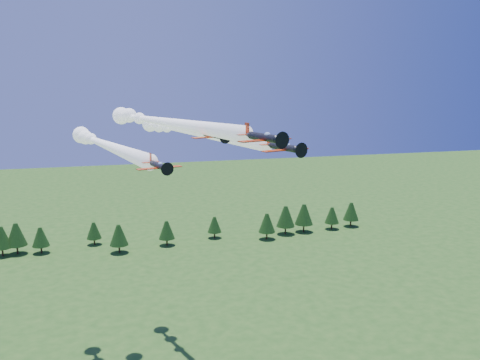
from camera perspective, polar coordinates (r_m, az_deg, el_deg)
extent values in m
cylinder|color=black|center=(72.59, 2.49, 4.58)|extent=(2.82, 5.88, 1.08)
cone|color=black|center=(69.87, 4.12, 4.33)|extent=(1.33, 1.26, 1.08)
cone|color=black|center=(69.36, 4.44, 4.27)|extent=(0.60, 0.61, 0.48)
cylinder|color=black|center=(69.21, 4.53, 4.26)|extent=(2.17, 0.74, 2.27)
cube|color=red|center=(72.28, 2.69, 4.28)|extent=(8.05, 3.85, 0.13)
cube|color=red|center=(75.71, 0.79, 4.89)|extent=(3.26, 1.84, 0.08)
cube|color=red|center=(75.72, 0.75, 5.55)|extent=(0.41, 1.01, 1.57)
ellipsoid|color=#8FADDE|center=(71.76, 2.94, 4.86)|extent=(1.14, 1.47, 0.67)
sphere|color=white|center=(109.72, -10.60, 6.50)|extent=(2.30, 2.30, 2.30)
sphere|color=white|center=(114.70, -11.64, 6.64)|extent=(3.00, 3.00, 3.00)
sphere|color=white|center=(119.71, -12.60, 6.77)|extent=(3.70, 3.70, 3.70)
cylinder|color=black|center=(78.12, -8.70, 1.54)|extent=(2.04, 4.93, 0.90)
cone|color=black|center=(75.51, -7.95, 1.25)|extent=(1.07, 1.00, 0.90)
cone|color=black|center=(75.01, -7.80, 1.19)|extent=(0.48, 0.49, 0.40)
cylinder|color=black|center=(74.87, -7.76, 1.17)|extent=(1.84, 0.49, 1.89)
cube|color=red|center=(77.84, -8.60, 1.30)|extent=(6.76, 2.78, 0.11)
cube|color=red|center=(81.09, -9.50, 1.89)|extent=(2.72, 1.37, 0.06)
cube|color=red|center=(81.06, -9.53, 2.40)|extent=(0.28, 0.85, 1.31)
ellipsoid|color=#8FADDE|center=(77.32, -8.50, 1.72)|extent=(0.89, 1.20, 0.56)
sphere|color=white|center=(114.65, -15.48, 4.19)|extent=(2.30, 2.30, 2.30)
sphere|color=white|center=(119.42, -16.05, 4.41)|extent=(3.00, 3.00, 3.00)
sphere|color=white|center=(124.20, -16.57, 4.61)|extent=(3.70, 3.70, 3.70)
cylinder|color=black|center=(84.75, 4.67, 3.51)|extent=(2.92, 6.17, 1.13)
cone|color=black|center=(81.97, 6.18, 3.24)|extent=(1.39, 1.31, 1.13)
cone|color=black|center=(81.44, 6.48, 3.18)|extent=(0.63, 0.64, 0.50)
cylinder|color=black|center=(81.29, 6.57, 3.17)|extent=(2.28, 0.76, 2.38)
cube|color=red|center=(84.44, 4.85, 3.23)|extent=(8.45, 3.98, 0.14)
cube|color=red|center=(87.94, 3.08, 3.83)|extent=(3.42, 1.91, 0.08)
cube|color=red|center=(87.93, 3.04, 4.43)|extent=(0.42, 1.06, 1.64)
ellipsoid|color=#8FADDE|center=(83.89, 5.09, 3.74)|extent=(1.19, 1.54, 0.71)
sphere|color=white|center=(121.14, -7.68, 5.62)|extent=(2.30, 2.30, 2.30)
sphere|color=white|center=(126.01, -8.73, 5.79)|extent=(3.00, 3.00, 3.00)
sphere|color=white|center=(130.93, -9.70, 5.94)|extent=(3.70, 3.70, 3.70)
cylinder|color=black|center=(85.76, -2.88, 4.87)|extent=(2.47, 5.58, 1.02)
cone|color=black|center=(82.95, -1.83, 4.67)|extent=(1.23, 1.16, 1.02)
cone|color=black|center=(82.41, -1.62, 4.64)|extent=(0.56, 0.56, 0.45)
cylinder|color=black|center=(82.26, -1.56, 4.62)|extent=(2.08, 0.62, 2.14)
cube|color=red|center=(85.43, -2.75, 4.62)|extent=(7.65, 3.36, 0.12)
cube|color=red|center=(88.95, -3.98, 5.10)|extent=(3.09, 1.63, 0.07)
cube|color=red|center=(88.97, -4.01, 5.63)|extent=(0.35, 0.96, 1.48)
ellipsoid|color=#8FADDE|center=(84.91, -2.59, 5.09)|extent=(1.04, 1.38, 0.64)
cylinder|color=#382314|center=(201.24, 2.87, -5.93)|extent=(0.60, 0.60, 2.74)
cone|color=black|center=(199.89, 2.88, -4.59)|extent=(6.27, 6.27, 7.06)
cylinder|color=#382314|center=(199.73, -22.65, -6.86)|extent=(0.60, 0.60, 3.03)
cone|color=black|center=(198.24, -22.77, -5.37)|extent=(6.94, 6.94, 7.80)
cylinder|color=#382314|center=(197.59, -20.42, -6.96)|extent=(0.60, 0.60, 2.56)
cone|color=black|center=(196.31, -20.51, -5.69)|extent=(5.85, 5.85, 6.58)
cylinder|color=#382314|center=(208.05, 4.86, -5.35)|extent=(0.60, 0.60, 3.10)
cone|color=black|center=(206.58, 4.89, -3.87)|extent=(7.08, 7.08, 7.96)
cylinder|color=#382314|center=(190.37, -12.75, -7.17)|extent=(0.60, 0.60, 2.79)
cone|color=black|center=(188.92, -12.81, -5.73)|extent=(6.38, 6.38, 7.17)
cylinder|color=#382314|center=(222.58, 11.72, -4.51)|extent=(0.60, 0.60, 2.75)
cone|color=black|center=(221.35, 11.77, -3.28)|extent=(6.29, 6.29, 7.08)
cylinder|color=#382314|center=(201.59, -15.26, -6.34)|extent=(0.60, 0.60, 2.32)
cone|color=black|center=(200.44, -15.32, -5.21)|extent=(5.30, 5.30, 5.97)
cylinder|color=#382314|center=(202.68, -2.73, -5.88)|extent=(0.60, 0.60, 2.29)
cone|color=black|center=(201.55, -2.74, -4.76)|extent=(5.24, 5.24, 5.89)
cylinder|color=#382314|center=(217.23, 9.75, -4.85)|extent=(0.60, 0.60, 2.49)
cone|color=black|center=(216.09, 9.78, -3.72)|extent=(5.70, 5.70, 6.41)
cylinder|color=#382314|center=(195.53, -7.80, -6.56)|extent=(0.60, 0.60, 2.52)
cone|color=black|center=(194.24, -7.83, -5.29)|extent=(5.76, 5.76, 6.48)
cylinder|color=#382314|center=(211.72, 6.80, -5.10)|extent=(0.60, 0.60, 3.10)
cone|color=black|center=(210.28, 6.84, -3.65)|extent=(7.09, 7.09, 7.98)
cylinder|color=#382314|center=(199.42, -23.99, -7.02)|extent=(0.60, 0.60, 2.87)
cone|color=black|center=(198.00, -24.11, -5.60)|extent=(6.57, 6.57, 7.39)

